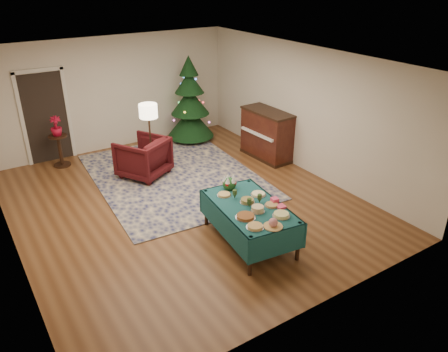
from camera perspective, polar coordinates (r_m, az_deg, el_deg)
room_shell at (r=7.93m, az=-5.70°, el=5.15°), size 7.00×7.00×7.00m
doorway at (r=10.70m, az=-22.28°, el=7.37°), size 1.08×0.04×2.16m
rug at (r=9.54m, az=-6.53°, el=0.04°), size 3.49×4.42×0.02m
buffet_table at (r=7.05m, az=3.35°, el=-4.83°), size 1.20×1.83×0.67m
platter_0 at (r=6.43m, az=4.08°, el=-6.59°), size 0.26×0.26×0.04m
platter_1 at (r=6.44m, az=6.44°, el=-6.20°), size 0.29×0.29×0.14m
platter_2 at (r=6.74m, az=7.49°, el=-5.05°), size 0.27×0.27×0.06m
platter_3 at (r=6.65m, az=2.82°, el=-5.30°), size 0.31×0.31×0.05m
platter_4 at (r=6.82m, az=4.42°, el=-4.33°), size 0.23×0.23×0.09m
platter_5 at (r=7.00m, az=6.24°, el=-3.78°), size 0.23×0.23×0.04m
platter_6 at (r=7.06m, az=3.07°, el=-3.25°), size 0.25×0.25×0.06m
platter_7 at (r=7.31m, az=4.51°, el=-2.37°), size 0.26×0.26×0.04m
platter_8 at (r=7.26m, az=0.01°, el=-2.46°), size 0.24×0.24×0.04m
goblet_0 at (r=7.15m, az=1.41°, el=-2.37°), size 0.07×0.07×0.16m
goblet_1 at (r=7.03m, az=4.67°, el=-2.95°), size 0.07×0.07×0.16m
goblet_2 at (r=6.90m, az=3.32°, el=-3.50°), size 0.07×0.07×0.16m
napkin_stack at (r=6.97m, az=7.42°, el=-3.97°), size 0.15×0.15×0.04m
gift_box at (r=7.08m, az=6.63°, el=-3.20°), size 0.12×0.12×0.09m
centerpiece at (r=7.44m, az=0.71°, el=-0.86°), size 0.24×0.24×0.28m
armchair at (r=9.48m, az=-10.54°, el=2.64°), size 1.22×1.20×0.94m
floor_lamp at (r=9.24m, az=-9.83°, el=7.81°), size 0.38×0.38×1.57m
side_table at (r=10.53m, az=-20.60°, el=3.06°), size 0.41×0.41×0.73m
potted_plant at (r=10.36m, az=-21.03°, el=5.59°), size 0.25×0.44×0.25m
christmas_tree at (r=11.27m, az=-4.48°, el=9.47°), size 1.29×1.29×2.18m
piano at (r=10.29m, az=5.61°, el=5.36°), size 0.67×1.35×1.15m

